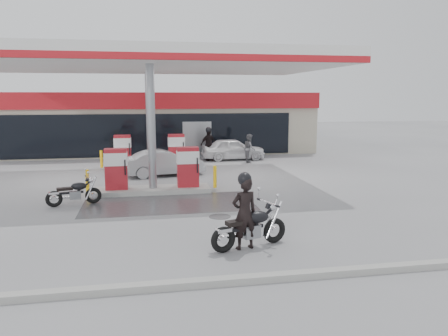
# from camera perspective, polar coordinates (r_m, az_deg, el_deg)

# --- Properties ---
(ground) EXTENTS (90.00, 90.00, 0.00)m
(ground) POSITION_cam_1_polar(r_m,az_deg,el_deg) (15.70, -9.06, -4.70)
(ground) COLOR gray
(ground) RESTS_ON ground
(wet_patch) EXTENTS (6.00, 3.00, 0.00)m
(wet_patch) POSITION_cam_1_polar(r_m,az_deg,el_deg) (15.72, -7.23, -4.63)
(wet_patch) COLOR #4C4C4F
(wet_patch) RESTS_ON ground
(drain_cover) EXTENTS (0.70, 0.70, 0.01)m
(drain_cover) POSITION_cam_1_polar(r_m,az_deg,el_deg) (13.96, -0.54, -6.35)
(drain_cover) COLOR #38383A
(drain_cover) RESTS_ON ground
(kerb) EXTENTS (28.00, 0.25, 0.15)m
(kerb) POSITION_cam_1_polar(r_m,az_deg,el_deg) (9.04, -7.80, -15.00)
(kerb) COLOR gray
(kerb) RESTS_ON ground
(store_building) EXTENTS (22.00, 8.22, 4.00)m
(store_building) POSITION_cam_1_polar(r_m,az_deg,el_deg) (31.22, -9.95, 6.00)
(store_building) COLOR beige
(store_building) RESTS_ON ground
(canopy) EXTENTS (16.00, 10.02, 5.51)m
(canopy) POSITION_cam_1_polar(r_m,az_deg,el_deg) (20.29, -9.85, 13.45)
(canopy) COLOR silver
(canopy) RESTS_ON ground
(pump_island_near) EXTENTS (5.14, 1.30, 1.78)m
(pump_island_near) POSITION_cam_1_polar(r_m,az_deg,el_deg) (17.51, -9.30, -0.86)
(pump_island_near) COLOR #9E9E99
(pump_island_near) RESTS_ON ground
(pump_island_far) EXTENTS (5.14, 1.30, 1.78)m
(pump_island_far) POSITION_cam_1_polar(r_m,az_deg,el_deg) (23.44, -9.64, 1.72)
(pump_island_far) COLOR #9E9E99
(pump_island_far) RESTS_ON ground
(main_motorcycle) EXTENTS (2.12, 0.99, 1.12)m
(main_motorcycle) POSITION_cam_1_polar(r_m,az_deg,el_deg) (11.13, 3.53, -7.87)
(main_motorcycle) COLOR black
(main_motorcycle) RESTS_ON ground
(biker_main) EXTENTS (0.75, 0.59, 1.83)m
(biker_main) POSITION_cam_1_polar(r_m,az_deg,el_deg) (10.90, 2.68, -5.93)
(biker_main) COLOR black
(biker_main) RESTS_ON ground
(parked_motorcycle) EXTENTS (1.86, 0.77, 0.97)m
(parked_motorcycle) POSITION_cam_1_polar(r_m,az_deg,el_deg) (16.17, -18.91, -3.12)
(parked_motorcycle) COLOR black
(parked_motorcycle) RESTS_ON ground
(sedan_white) EXTENTS (3.81, 1.57, 1.29)m
(sedan_white) POSITION_cam_1_polar(r_m,az_deg,el_deg) (26.16, 1.18, 2.51)
(sedan_white) COLOR white
(sedan_white) RESTS_ON ground
(attendant) EXTENTS (0.75, 0.89, 1.63)m
(attendant) POSITION_cam_1_polar(r_m,az_deg,el_deg) (25.14, 3.35, 2.60)
(attendant) COLOR #5A595E
(attendant) RESTS_ON ground
(hatchback_silver) EXTENTS (3.96, 2.01, 1.24)m
(hatchback_silver) POSITION_cam_1_polar(r_m,az_deg,el_deg) (21.10, -7.83, 0.67)
(hatchback_silver) COLOR gray
(hatchback_silver) RESTS_ON ground
(parked_car_left) EXTENTS (4.24, 2.17, 1.18)m
(parked_car_left) POSITION_cam_1_polar(r_m,az_deg,el_deg) (30.64, -26.78, 2.40)
(parked_car_left) COLOR black
(parked_car_left) RESTS_ON ground
(parked_car_right) EXTENTS (4.31, 2.97, 1.09)m
(parked_car_right) POSITION_cam_1_polar(r_m,az_deg,el_deg) (29.81, -1.15, 3.16)
(parked_car_right) COLOR navy
(parked_car_right) RESTS_ON ground
(biker_walking) EXTENTS (1.18, 0.90, 1.87)m
(biker_walking) POSITION_cam_1_polar(r_m,az_deg,el_deg) (25.87, -2.03, 3.06)
(biker_walking) COLOR black
(biker_walking) RESTS_ON ground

